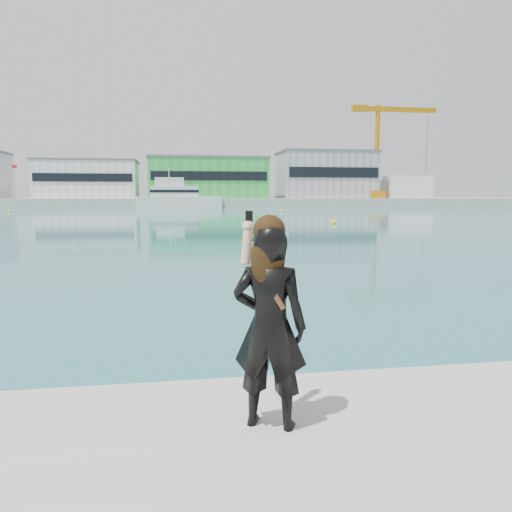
{
  "coord_description": "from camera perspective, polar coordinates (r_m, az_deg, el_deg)",
  "views": [
    {
      "loc": [
        -0.7,
        -4.16,
        2.76
      ],
      "look_at": [
        0.06,
        0.53,
        2.18
      ],
      "focal_mm": 35.0,
      "sensor_mm": 36.0,
      "label": 1
    }
  ],
  "objects": [
    {
      "name": "warehouse_white",
      "position": [
        133.91,
        -18.61,
        8.31
      ],
      "size": [
        24.48,
        15.35,
        9.5
      ],
      "color": "silver",
      "rests_on": "far_quay"
    },
    {
      "name": "dock_crane",
      "position": [
        137.75,
        14.13,
        11.88
      ],
      "size": [
        23.0,
        4.0,
        24.0
      ],
      "color": "orange",
      "rests_on": "far_quay"
    },
    {
      "name": "warehouse_grey_right",
      "position": [
        138.38,
        7.96,
        9.17
      ],
      "size": [
        25.5,
        15.35,
        12.5
      ],
      "color": "gray",
      "rests_on": "far_quay"
    },
    {
      "name": "flagpole_left",
      "position": [
        130.63,
        -26.07,
        7.92
      ],
      "size": [
        1.28,
        0.16,
        8.0
      ],
      "color": "silver",
      "rests_on": "far_quay"
    },
    {
      "name": "far_quay",
      "position": [
        134.18,
        -9.01,
        6.12
      ],
      "size": [
        320.0,
        40.0,
        2.0
      ],
      "primitive_type": "cube",
      "color": "#9E9E99",
      "rests_on": "ground"
    },
    {
      "name": "ancillary_shed",
      "position": [
        144.5,
        16.61,
        7.56
      ],
      "size": [
        12.0,
        10.0,
        6.0
      ],
      "primitive_type": "cube",
      "color": "silver",
      "rests_on": "far_quay"
    },
    {
      "name": "flagpole_right",
      "position": [
        127.28,
        1.08,
        8.66
      ],
      "size": [
        1.28,
        0.16,
        8.0
      ],
      "color": "silver",
      "rests_on": "far_quay"
    },
    {
      "name": "buoy_far",
      "position": [
        92.29,
        -26.33,
        4.53
      ],
      "size": [
        0.5,
        0.5,
        0.5
      ],
      "primitive_type": "sphere",
      "color": "yellow",
      "rests_on": "ground"
    },
    {
      "name": "ground",
      "position": [
        5.04,
        0.31,
        -26.19
      ],
      "size": [
        500.0,
        500.0,
        0.0
      ],
      "primitive_type": "plane",
      "color": "#176B6B",
      "rests_on": "ground"
    },
    {
      "name": "warehouse_green",
      "position": [
        132.51,
        -5.55,
        8.87
      ],
      "size": [
        30.6,
        16.36,
        10.5
      ],
      "color": "green",
      "rests_on": "far_quay"
    },
    {
      "name": "buoy_extra",
      "position": [
        48.98,
        8.87,
        3.65
      ],
      "size": [
        0.5,
        0.5,
        0.5
      ],
      "primitive_type": "sphere",
      "color": "yellow",
      "rests_on": "ground"
    },
    {
      "name": "motor_yacht",
      "position": [
        114.83,
        -9.09,
        6.73
      ],
      "size": [
        19.13,
        6.34,
        8.8
      ],
      "rotation": [
        0.0,
        0.0,
        0.06
      ],
      "color": "silver",
      "rests_on": "ground"
    },
    {
      "name": "woman",
      "position": [
        4.19,
        1.53,
        -7.34
      ],
      "size": [
        0.74,
        0.63,
        1.83
      ],
      "rotation": [
        0.0,
        0.0,
        2.74
      ],
      "color": "black",
      "rests_on": "near_quay"
    },
    {
      "name": "buoy_near",
      "position": [
        85.13,
        2.92,
        5.09
      ],
      "size": [
        0.5,
        0.5,
        0.5
      ],
      "primitive_type": "sphere",
      "color": "yellow",
      "rests_on": "ground"
    }
  ]
}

